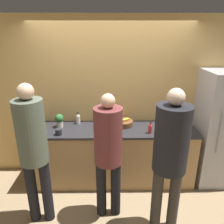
{
  "coord_description": "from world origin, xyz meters",
  "views": [
    {
      "loc": [
        -0.04,
        -2.73,
        2.35
      ],
      "look_at": [
        0.0,
        0.15,
        1.29
      ],
      "focal_mm": 35.0,
      "sensor_mm": 36.0,
      "label": 1
    }
  ],
  "objects": [
    {
      "name": "bottle_red",
      "position": [
        0.56,
        0.19,
        1.0
      ],
      "size": [
        0.06,
        0.06,
        0.18
      ],
      "color": "red",
      "rests_on": "counter"
    },
    {
      "name": "bottle_clear",
      "position": [
        -0.55,
        0.56,
        1.01
      ],
      "size": [
        0.07,
        0.07,
        0.19
      ],
      "color": "silver",
      "rests_on": "counter"
    },
    {
      "name": "cup_black",
      "position": [
        -0.78,
        0.15,
        0.98
      ],
      "size": [
        0.09,
        0.09,
        0.09
      ],
      "color": "#28282D",
      "rests_on": "counter"
    },
    {
      "name": "refrigerator",
      "position": [
        1.74,
        0.37,
        0.91
      ],
      "size": [
        0.76,
        0.66,
        1.82
      ],
      "color": "#B7B7BC",
      "rests_on": "ground_plane"
    },
    {
      "name": "potted_plant",
      "position": [
        -0.82,
        0.43,
        1.05
      ],
      "size": [
        0.13,
        0.13,
        0.21
      ],
      "color": "beige",
      "rests_on": "counter"
    },
    {
      "name": "person_left",
      "position": [
        -0.93,
        -0.46,
        1.1
      ],
      "size": [
        0.34,
        0.34,
        1.84
      ],
      "color": "black",
      "rests_on": "ground_plane"
    },
    {
      "name": "ground_plane",
      "position": [
        0.0,
        0.0,
        0.0
      ],
      "size": [
        14.0,
        14.0,
        0.0
      ],
      "primitive_type": "plane",
      "color": "#9E8460"
    },
    {
      "name": "person_center",
      "position": [
        -0.05,
        -0.38,
        1.01
      ],
      "size": [
        0.35,
        0.35,
        1.7
      ],
      "color": "black",
      "rests_on": "ground_plane"
    },
    {
      "name": "utensil_crock",
      "position": [
        -0.09,
        0.58,
        1.01
      ],
      "size": [
        0.11,
        0.11,
        0.25
      ],
      "color": "silver",
      "rests_on": "counter"
    },
    {
      "name": "wall_back",
      "position": [
        0.0,
        0.7,
        1.3
      ],
      "size": [
        5.2,
        0.06,
        2.6
      ],
      "color": "#E0B266",
      "rests_on": "ground_plane"
    },
    {
      "name": "counter",
      "position": [
        0.0,
        0.38,
        0.47
      ],
      "size": [
        2.61,
        0.68,
        0.94
      ],
      "color": "tan",
      "rests_on": "ground_plane"
    },
    {
      "name": "person_right",
      "position": [
        0.64,
        -0.62,
        1.11
      ],
      "size": [
        0.38,
        0.38,
        1.82
      ],
      "color": "#38332D",
      "rests_on": "ground_plane"
    },
    {
      "name": "fruit_bowl",
      "position": [
        0.19,
        0.48,
        0.98
      ],
      "size": [
        0.3,
        0.3,
        0.12
      ],
      "color": "brown",
      "rests_on": "counter"
    }
  ]
}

